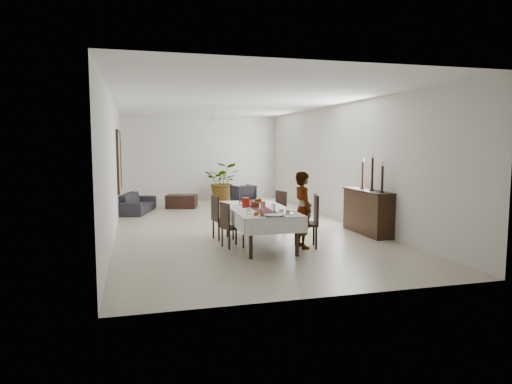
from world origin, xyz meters
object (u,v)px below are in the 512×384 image
object	(u,v)px
sofa	(137,203)
dining_table_top	(259,210)
sideboard_body	(368,212)
red_pitcher	(246,203)
woman	(303,210)

from	to	relation	value
sofa	dining_table_top	bearing A→B (deg)	-140.07
sideboard_body	dining_table_top	bearing A→B (deg)	-170.22
dining_table_top	sofa	bearing A→B (deg)	115.77
dining_table_top	red_pitcher	xyz separation A→B (m)	(-0.25, 0.16, 0.14)
woman	sideboard_body	distance (m)	2.27
woman	sideboard_body	bearing A→B (deg)	-64.92
woman	sideboard_body	world-z (taller)	woman
dining_table_top	woman	world-z (taller)	woman
sideboard_body	red_pitcher	bearing A→B (deg)	-173.95
woman	sideboard_body	size ratio (longest dim) A/B	0.93
woman	red_pitcher	bearing A→B (deg)	55.42
woman	sideboard_body	xyz separation A→B (m)	(2.01, 1.00, -0.28)
sofa	woman	bearing A→B (deg)	-135.85
dining_table_top	red_pitcher	world-z (taller)	red_pitcher
red_pitcher	sideboard_body	bearing A→B (deg)	6.05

